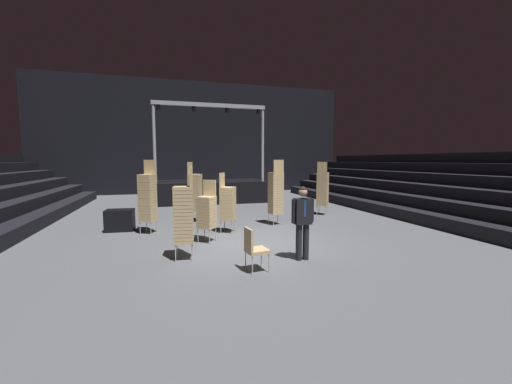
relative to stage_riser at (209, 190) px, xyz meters
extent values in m
cube|color=#515459|center=(0.00, -9.62, -0.72)|extent=(22.00, 30.00, 0.10)
cube|color=black|center=(0.00, 5.38, 3.33)|extent=(22.00, 0.30, 8.00)
cube|color=black|center=(6.88, -8.62, -0.45)|extent=(0.75, 24.00, 0.45)
cube|color=black|center=(7.62, -8.62, 0.00)|extent=(0.75, 24.00, 0.45)
cube|color=black|center=(8.38, -8.62, 0.45)|extent=(0.75, 24.00, 0.45)
cube|color=black|center=(9.12, -8.62, 0.90)|extent=(0.75, 24.00, 0.45)
cube|color=black|center=(9.88, -8.62, 1.35)|extent=(0.75, 24.00, 0.45)
cube|color=black|center=(10.62, -8.62, 1.80)|extent=(0.75, 24.00, 0.45)
cube|color=black|center=(0.00, 0.03, -0.08)|extent=(6.22, 3.05, 1.19)
cylinder|color=#9EA0A8|center=(-2.86, -1.25, 2.54)|extent=(0.16, 0.16, 4.05)
cylinder|color=#9EA0A8|center=(2.86, -1.25, 2.54)|extent=(0.16, 0.16, 4.05)
cube|color=#9EA0A8|center=(0.00, -1.25, 4.57)|extent=(5.92, 0.20, 0.20)
cylinder|color=black|center=(-2.61, -1.25, 4.35)|extent=(0.18, 0.18, 0.22)
cylinder|color=black|center=(-0.87, -1.25, 4.35)|extent=(0.18, 0.18, 0.22)
cylinder|color=black|center=(0.87, -1.25, 4.35)|extent=(0.18, 0.18, 0.22)
cylinder|color=black|center=(2.61, -1.25, 4.35)|extent=(0.18, 0.18, 0.22)
cylinder|color=black|center=(0.79, -11.27, -0.24)|extent=(0.15, 0.15, 0.87)
cylinder|color=black|center=(0.61, -11.27, -0.24)|extent=(0.15, 0.15, 0.87)
cube|color=silver|center=(0.70, -11.33, 0.50)|extent=(0.18, 0.10, 0.62)
cube|color=black|center=(0.70, -11.27, 0.50)|extent=(0.40, 0.23, 0.62)
cube|color=navy|center=(0.70, -11.39, 0.58)|extent=(0.06, 0.01, 0.39)
cylinder|color=black|center=(0.94, -11.27, 0.52)|extent=(0.10, 0.10, 0.57)
cylinder|color=black|center=(0.47, -11.27, 0.52)|extent=(0.10, 0.10, 0.57)
sphere|color=tan|center=(0.70, -11.27, 0.95)|extent=(0.20, 0.20, 0.20)
sphere|color=black|center=(0.70, -11.27, 1.01)|extent=(0.17, 0.17, 0.17)
cylinder|color=#B2B5BA|center=(-0.18, -7.86, -0.47)|extent=(0.02, 0.02, 0.40)
cylinder|color=#B2B5BA|center=(-0.36, -8.19, -0.47)|extent=(0.02, 0.02, 0.40)
cylinder|color=#B2B5BA|center=(-0.51, -7.67, -0.47)|extent=(0.02, 0.02, 0.40)
cylinder|color=#B2B5BA|center=(-0.69, -8.00, -0.47)|extent=(0.02, 0.02, 0.40)
cube|color=tan|center=(-0.44, -7.93, -0.23)|extent=(0.60, 0.60, 0.08)
cube|color=tan|center=(-0.44, -7.93, -0.14)|extent=(0.60, 0.60, 0.08)
cube|color=tan|center=(-0.44, -7.93, -0.06)|extent=(0.60, 0.60, 0.08)
cube|color=tan|center=(-0.44, -7.93, 0.03)|extent=(0.60, 0.60, 0.08)
cube|color=tan|center=(-0.44, -7.93, 0.11)|extent=(0.60, 0.60, 0.08)
cube|color=tan|center=(-0.44, -7.93, 0.20)|extent=(0.60, 0.60, 0.08)
cube|color=tan|center=(-0.44, -7.93, 0.28)|extent=(0.60, 0.60, 0.08)
cube|color=tan|center=(-0.44, -7.93, 0.37)|extent=(0.60, 0.60, 0.08)
cube|color=tan|center=(-0.44, -7.93, 0.45)|extent=(0.60, 0.60, 0.08)
cube|color=tan|center=(-0.44, -7.93, 0.54)|extent=(0.60, 0.60, 0.08)
cube|color=tan|center=(-0.44, -7.93, 0.62)|extent=(0.60, 0.60, 0.08)
cube|color=tan|center=(-0.44, -7.93, 0.71)|extent=(0.60, 0.60, 0.08)
cube|color=tan|center=(-0.44, -7.93, 0.79)|extent=(0.60, 0.60, 0.08)
cube|color=tan|center=(-0.61, -7.83, 1.06)|extent=(0.24, 0.38, 0.46)
cylinder|color=#B2B5BA|center=(-1.04, -5.67, -0.47)|extent=(0.02, 0.02, 0.40)
cylinder|color=#B2B5BA|center=(-1.21, -6.00, -0.47)|extent=(0.02, 0.02, 0.40)
cylinder|color=#B2B5BA|center=(-1.37, -5.49, -0.47)|extent=(0.02, 0.02, 0.40)
cylinder|color=#B2B5BA|center=(-1.55, -5.83, -0.47)|extent=(0.02, 0.02, 0.40)
cube|color=tan|center=(-1.29, -5.75, -0.23)|extent=(0.59, 0.59, 0.08)
cube|color=tan|center=(-1.29, -5.75, -0.14)|extent=(0.59, 0.59, 0.08)
cube|color=tan|center=(-1.29, -5.75, -0.06)|extent=(0.59, 0.59, 0.08)
cube|color=tan|center=(-1.29, -5.75, 0.03)|extent=(0.59, 0.59, 0.08)
cube|color=tan|center=(-1.29, -5.75, 0.11)|extent=(0.59, 0.59, 0.08)
cube|color=tan|center=(-1.29, -5.75, 0.20)|extent=(0.59, 0.59, 0.08)
cube|color=tan|center=(-1.29, -5.75, 0.28)|extent=(0.59, 0.59, 0.08)
cube|color=tan|center=(-1.29, -5.75, 0.37)|extent=(0.59, 0.59, 0.08)
cube|color=tan|center=(-1.29, -5.75, 0.45)|extent=(0.59, 0.59, 0.08)
cube|color=tan|center=(-1.29, -5.75, 0.54)|extent=(0.59, 0.59, 0.08)
cube|color=tan|center=(-1.29, -5.75, 0.62)|extent=(0.59, 0.59, 0.08)
cube|color=tan|center=(-1.29, -5.75, 0.71)|extent=(0.59, 0.59, 0.08)
cube|color=tan|center=(-1.29, -5.75, 0.79)|extent=(0.59, 0.59, 0.08)
cube|color=tan|center=(-1.29, -5.75, 0.88)|extent=(0.59, 0.59, 0.08)
cube|color=tan|center=(-1.29, -5.75, 0.96)|extent=(0.59, 0.59, 0.08)
cube|color=tan|center=(-1.29, -5.75, 1.05)|extent=(0.59, 0.59, 0.08)
cube|color=tan|center=(-1.29, -5.75, 1.13)|extent=(0.59, 0.59, 0.08)
cube|color=tan|center=(-1.47, -5.66, 1.40)|extent=(0.23, 0.38, 0.46)
cylinder|color=#B2B5BA|center=(1.29, -7.00, -0.47)|extent=(0.02, 0.02, 0.40)
cylinder|color=#B2B5BA|center=(1.67, -6.94, -0.47)|extent=(0.02, 0.02, 0.40)
cylinder|color=#B2B5BA|center=(1.35, -7.37, -0.47)|extent=(0.02, 0.02, 0.40)
cylinder|color=#B2B5BA|center=(1.73, -7.31, -0.47)|extent=(0.02, 0.02, 0.40)
cube|color=tan|center=(1.51, -7.16, -0.23)|extent=(0.50, 0.50, 0.08)
cube|color=tan|center=(1.51, -7.16, -0.14)|extent=(0.50, 0.50, 0.08)
cube|color=tan|center=(1.51, -7.16, -0.06)|extent=(0.50, 0.50, 0.08)
cube|color=tan|center=(1.51, -7.16, 0.03)|extent=(0.50, 0.50, 0.08)
cube|color=tan|center=(1.51, -7.16, 0.11)|extent=(0.50, 0.50, 0.08)
cube|color=tan|center=(1.51, -7.16, 0.20)|extent=(0.50, 0.50, 0.08)
cube|color=tan|center=(1.51, -7.16, 0.28)|extent=(0.50, 0.50, 0.08)
cube|color=tan|center=(1.51, -7.16, 0.37)|extent=(0.50, 0.50, 0.08)
cube|color=tan|center=(1.51, -7.16, 0.45)|extent=(0.50, 0.50, 0.08)
cube|color=tan|center=(1.51, -7.16, 0.54)|extent=(0.50, 0.50, 0.08)
cube|color=tan|center=(1.51, -7.16, 0.62)|extent=(0.50, 0.50, 0.08)
cube|color=tan|center=(1.51, -7.16, 0.71)|extent=(0.50, 0.50, 0.08)
cube|color=tan|center=(1.51, -7.16, 0.79)|extent=(0.50, 0.50, 0.08)
cube|color=tan|center=(1.51, -7.16, 0.88)|extent=(0.50, 0.50, 0.08)
cube|color=tan|center=(1.51, -7.16, 0.96)|extent=(0.50, 0.50, 0.08)
cube|color=tan|center=(1.51, -7.16, 1.05)|extent=(0.50, 0.50, 0.08)
cube|color=tan|center=(1.51, -7.16, 1.13)|extent=(0.50, 0.50, 0.08)
cube|color=tan|center=(1.51, -7.16, 1.22)|extent=(0.50, 0.50, 0.08)
cube|color=tan|center=(1.54, -7.35, 1.49)|extent=(0.41, 0.11, 0.46)
cylinder|color=#B2B5BA|center=(-1.23, -9.22, -0.47)|extent=(0.02, 0.02, 0.40)
cylinder|color=#B2B5BA|center=(-1.53, -8.99, -0.47)|extent=(0.02, 0.02, 0.40)
cylinder|color=#B2B5BA|center=(-1.00, -8.92, -0.47)|extent=(0.02, 0.02, 0.40)
cylinder|color=#B2B5BA|center=(-1.30, -8.68, -0.47)|extent=(0.02, 0.02, 0.40)
cube|color=tan|center=(-1.27, -8.95, -0.23)|extent=(0.62, 0.62, 0.08)
cube|color=tan|center=(-1.27, -8.95, -0.14)|extent=(0.62, 0.62, 0.08)
cube|color=tan|center=(-1.27, -8.95, -0.06)|extent=(0.62, 0.62, 0.08)
cube|color=tan|center=(-1.27, -8.95, 0.03)|extent=(0.62, 0.62, 0.08)
cube|color=tan|center=(-1.27, -8.95, 0.11)|extent=(0.62, 0.62, 0.08)
cube|color=tan|center=(-1.27, -8.95, 0.20)|extent=(0.62, 0.62, 0.08)
cube|color=tan|center=(-1.27, -8.95, 0.28)|extent=(0.62, 0.62, 0.08)
cube|color=tan|center=(-1.27, -8.95, 0.37)|extent=(0.62, 0.62, 0.08)
cube|color=tan|center=(-1.27, -8.95, 0.45)|extent=(0.62, 0.62, 0.08)
cube|color=tan|center=(-1.27, -8.95, 0.54)|extent=(0.62, 0.62, 0.08)
cube|color=tan|center=(-1.27, -8.95, 0.62)|extent=(0.62, 0.62, 0.08)
cube|color=tan|center=(-1.15, -8.80, 0.89)|extent=(0.35, 0.29, 0.46)
cylinder|color=#B2B5BA|center=(-2.22, -10.58, -0.47)|extent=(0.02, 0.02, 0.40)
cylinder|color=#B2B5BA|center=(-2.17, -10.21, -0.47)|extent=(0.02, 0.02, 0.40)
cylinder|color=#B2B5BA|center=(-1.84, -10.63, -0.47)|extent=(0.02, 0.02, 0.40)
cylinder|color=#B2B5BA|center=(-1.79, -10.26, -0.47)|extent=(0.02, 0.02, 0.40)
cube|color=tan|center=(-2.00, -10.42, -0.23)|extent=(0.49, 0.49, 0.08)
cube|color=tan|center=(-2.00, -10.42, -0.14)|extent=(0.49, 0.49, 0.08)
cube|color=tan|center=(-2.00, -10.42, -0.06)|extent=(0.49, 0.49, 0.08)
cube|color=tan|center=(-2.00, -10.42, 0.03)|extent=(0.49, 0.49, 0.08)
cube|color=tan|center=(-2.00, -10.42, 0.11)|extent=(0.49, 0.49, 0.08)
cube|color=tan|center=(-2.00, -10.42, 0.20)|extent=(0.49, 0.49, 0.08)
cube|color=tan|center=(-2.00, -10.42, 0.28)|extent=(0.49, 0.49, 0.08)
cube|color=tan|center=(-2.00, -10.42, 0.37)|extent=(0.49, 0.49, 0.08)
cube|color=tan|center=(-2.00, -10.42, 0.45)|extent=(0.49, 0.49, 0.08)
cube|color=tan|center=(-2.00, -10.42, 0.54)|extent=(0.49, 0.49, 0.08)
cube|color=tan|center=(-2.00, -10.42, 0.62)|extent=(0.49, 0.49, 0.08)
cube|color=tan|center=(-2.00, -10.42, 0.71)|extent=(0.49, 0.49, 0.08)
cube|color=tan|center=(-2.00, -10.42, 0.79)|extent=(0.49, 0.49, 0.08)
cube|color=tan|center=(-2.00, -10.42, 0.88)|extent=(0.49, 0.49, 0.08)
cube|color=tan|center=(-2.00, -10.42, 0.96)|extent=(0.49, 0.49, 0.08)
cube|color=tan|center=(-2.00, -10.42, 1.05)|extent=(0.49, 0.49, 0.08)
cube|color=tan|center=(-1.81, -10.44, 1.32)|extent=(0.10, 0.41, 0.46)
cylinder|color=#B2B5BA|center=(-2.88, -7.59, -0.47)|extent=(0.02, 0.02, 0.40)
cylinder|color=#B2B5BA|center=(-3.22, -7.41, -0.47)|extent=(0.02, 0.02, 0.40)
cylinder|color=#B2B5BA|center=(-2.70, -7.26, -0.47)|extent=(0.02, 0.02, 0.40)
cylinder|color=#B2B5BA|center=(-3.03, -7.07, -0.47)|extent=(0.02, 0.02, 0.40)
cube|color=tan|center=(-2.96, -7.33, -0.23)|extent=(0.60, 0.60, 0.08)
cube|color=tan|center=(-2.96, -7.33, -0.14)|extent=(0.60, 0.60, 0.08)
cube|color=tan|center=(-2.96, -7.33, -0.06)|extent=(0.60, 0.60, 0.08)
cube|color=tan|center=(-2.96, -7.33, 0.03)|extent=(0.60, 0.60, 0.08)
cube|color=tan|center=(-2.96, -7.33, 0.11)|extent=(0.60, 0.60, 0.08)
cube|color=tan|center=(-2.96, -7.33, 0.20)|extent=(0.60, 0.60, 0.08)
cube|color=tan|center=(-2.96, -7.33, 0.28)|extent=(0.60, 0.60, 0.08)
cube|color=tan|center=(-2.96, -7.33, 0.37)|extent=(0.60, 0.60, 0.08)
cube|color=tan|center=(-2.96, -7.33, 0.45)|extent=(0.60, 0.60, 0.08)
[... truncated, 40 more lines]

